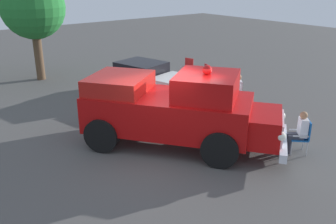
% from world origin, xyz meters
% --- Properties ---
extents(ground_plane, '(60.00, 60.00, 0.00)m').
position_xyz_m(ground_plane, '(0.00, 0.00, 0.00)').
color(ground_plane, '#514F4C').
extents(vintage_fire_truck, '(6.10, 5.24, 2.59)m').
position_xyz_m(vintage_fire_truck, '(0.08, -0.51, 1.20)').
color(vintage_fire_truck, black).
rests_on(vintage_fire_truck, ground).
extents(classic_hot_rod, '(4.66, 2.79, 1.46)m').
position_xyz_m(classic_hot_rod, '(4.64, -2.71, 0.75)').
color(classic_hot_rod, black).
rests_on(classic_hot_rod, ground).
extents(lawn_chair_near_truck, '(0.69, 0.69, 1.02)m').
position_xyz_m(lawn_chair_near_truck, '(-2.63, -3.12, 0.59)').
color(lawn_chair_near_truck, '#B7BABF').
rests_on(lawn_chair_near_truck, ground).
extents(lawn_chair_by_car, '(0.61, 0.61, 1.02)m').
position_xyz_m(lawn_chair_by_car, '(5.78, -6.01, 0.59)').
color(lawn_chair_by_car, '#B7BABF').
rests_on(lawn_chair_by_car, ground).
extents(lawn_chair_spare, '(0.61, 0.61, 1.02)m').
position_xyz_m(lawn_chair_spare, '(4.27, -5.75, 0.59)').
color(lawn_chair_spare, '#B7BABF').
rests_on(lawn_chair_spare, ground).
extents(spectator_seated, '(0.64, 0.64, 1.29)m').
position_xyz_m(spectator_seated, '(-2.54, -3.03, 0.70)').
color(spectator_seated, '#383842').
rests_on(spectator_seated, ground).
extents(spectator_standing, '(0.55, 0.49, 1.68)m').
position_xyz_m(spectator_standing, '(0.45, -3.69, 0.96)').
color(spectator_standing, '#2D334C').
rests_on(spectator_standing, ground).
extents(oak_tree_right, '(3.04, 3.04, 5.05)m').
position_xyz_m(oak_tree_right, '(10.27, -0.12, 3.50)').
color(oak_tree_right, brown).
rests_on(oak_tree_right, ground).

